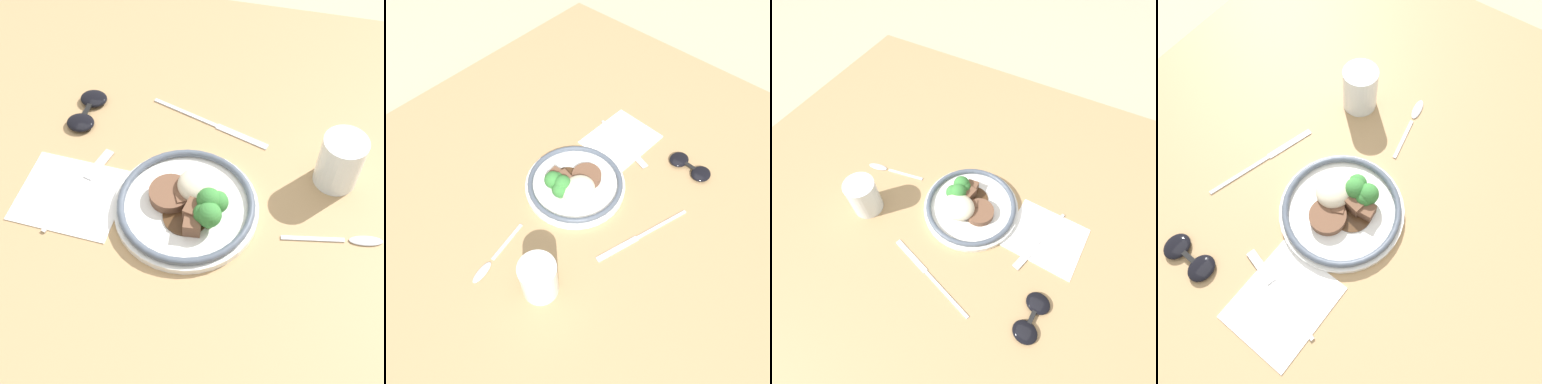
% 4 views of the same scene
% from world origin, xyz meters
% --- Properties ---
extents(ground_plane, '(8.00, 8.00, 0.00)m').
position_xyz_m(ground_plane, '(0.00, 0.00, 0.00)').
color(ground_plane, tan).
extents(dining_table, '(1.28, 1.12, 0.05)m').
position_xyz_m(dining_table, '(0.00, 0.00, 0.02)').
color(dining_table, tan).
rests_on(dining_table, ground).
extents(napkin, '(0.18, 0.15, 0.00)m').
position_xyz_m(napkin, '(-0.21, -0.02, 0.05)').
color(napkin, white).
rests_on(napkin, dining_table).
extents(plate, '(0.23, 0.23, 0.07)m').
position_xyz_m(plate, '(-0.01, -0.01, 0.07)').
color(plate, white).
rests_on(plate, dining_table).
extents(juice_glass, '(0.07, 0.07, 0.10)m').
position_xyz_m(juice_glass, '(0.21, 0.11, 0.09)').
color(juice_glass, yellow).
rests_on(juice_glass, dining_table).
extents(fork, '(0.06, 0.18, 0.00)m').
position_xyz_m(fork, '(-0.20, 0.01, 0.05)').
color(fork, silver).
rests_on(fork, napkin).
extents(knife, '(0.23, 0.08, 0.00)m').
position_xyz_m(knife, '(-0.01, 0.18, 0.05)').
color(knife, silver).
rests_on(knife, dining_table).
extents(spoon, '(0.16, 0.04, 0.01)m').
position_xyz_m(spoon, '(0.24, -0.01, 0.05)').
color(spoon, silver).
rests_on(spoon, dining_table).
extents(sunglasses, '(0.06, 0.11, 0.02)m').
position_xyz_m(sunglasses, '(-0.25, 0.16, 0.06)').
color(sunglasses, black).
rests_on(sunglasses, dining_table).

